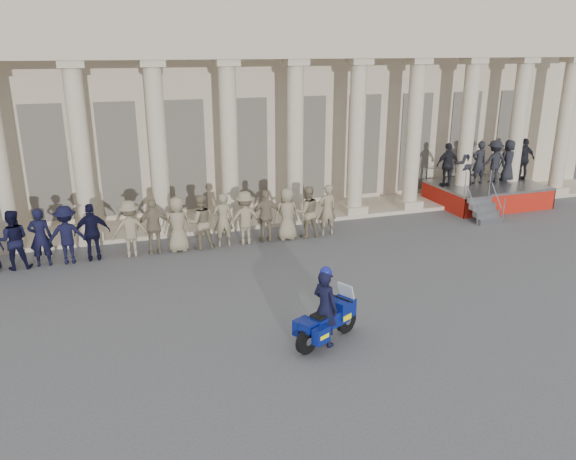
% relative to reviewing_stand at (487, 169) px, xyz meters
% --- Properties ---
extents(ground, '(90.00, 90.00, 0.00)m').
position_rel_reviewing_stand_xyz_m(ground, '(-12.82, -7.82, -1.58)').
color(ground, '#4C4C4F').
rests_on(ground, ground).
extents(building, '(40.00, 12.50, 9.00)m').
position_rel_reviewing_stand_xyz_m(building, '(-12.82, 6.93, 2.94)').
color(building, tan).
rests_on(building, ground).
extents(officer_rank, '(19.27, 0.73, 1.92)m').
position_rel_reviewing_stand_xyz_m(officer_rank, '(-17.70, -1.78, -0.63)').
color(officer_rank, black).
rests_on(officer_rank, ground).
extents(reviewing_stand, '(5.10, 4.32, 2.81)m').
position_rel_reviewing_stand_xyz_m(reviewing_stand, '(0.00, 0.00, 0.00)').
color(reviewing_stand, gray).
rests_on(reviewing_stand, ground).
extents(motorcycle, '(1.88, 1.29, 1.31)m').
position_rel_reviewing_stand_xyz_m(motorcycle, '(-11.38, -9.24, -1.02)').
color(motorcycle, black).
rests_on(motorcycle, ground).
extents(rider, '(0.71, 0.81, 1.97)m').
position_rel_reviewing_stand_xyz_m(rider, '(-11.48, -9.30, -0.61)').
color(rider, black).
rests_on(rider, ground).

